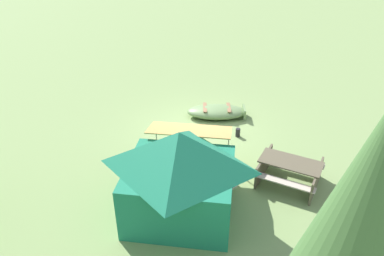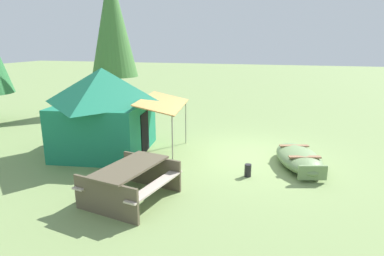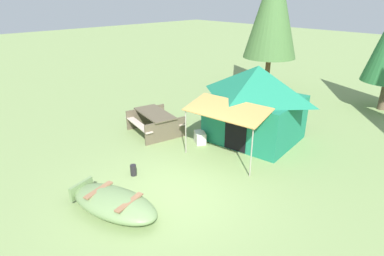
% 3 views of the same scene
% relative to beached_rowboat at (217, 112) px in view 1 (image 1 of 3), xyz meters
% --- Properties ---
extents(ground_plane, '(80.00, 80.00, 0.00)m').
position_rel_beached_rowboat_xyz_m(ground_plane, '(0.38, 1.46, -0.25)').
color(ground_plane, '#7B9457').
extents(beached_rowboat, '(2.54, 1.64, 0.47)m').
position_rel_beached_rowboat_xyz_m(beached_rowboat, '(0.00, 0.00, 0.00)').
color(beached_rowboat, '#6A8652').
rests_on(beached_rowboat, ground_plane).
extents(canvas_cabin_tent, '(3.27, 4.03, 2.55)m').
position_rel_beached_rowboat_xyz_m(canvas_cabin_tent, '(-0.24, 5.65, 1.07)').
color(canvas_cabin_tent, '#1B7655').
rests_on(canvas_cabin_tent, ground_plane).
extents(picnic_table, '(2.06, 1.86, 0.77)m').
position_rel_beached_rowboat_xyz_m(picnic_table, '(-2.98, 3.51, 0.24)').
color(picnic_table, brown).
rests_on(picnic_table, ground_plane).
extents(cooler_box, '(0.59, 0.53, 0.38)m').
position_rel_beached_rowboat_xyz_m(cooler_box, '(-1.28, 4.08, -0.06)').
color(cooler_box, silver).
rests_on(cooler_box, ground_plane).
extents(fuel_can, '(0.22, 0.22, 0.32)m').
position_rel_beached_rowboat_xyz_m(fuel_can, '(-1.05, 1.25, -0.09)').
color(fuel_can, black).
rests_on(fuel_can, ground_plane).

